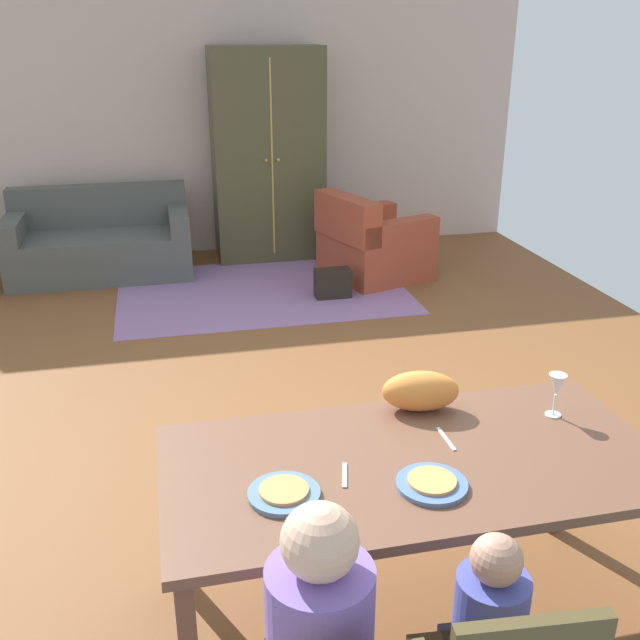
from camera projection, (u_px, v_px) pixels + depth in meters
ground_plane at (280, 386)px, 4.89m from camera, size 6.41×6.72×0.02m
back_wall at (221, 122)px, 7.47m from camera, size 6.41×0.10×2.70m
dining_table at (413, 475)px, 2.70m from camera, size 1.86×0.90×0.76m
plate_near_man at (284, 494)px, 2.45m from camera, size 0.25×0.25×0.02m
pizza_near_man at (284, 490)px, 2.45m from camera, size 0.17×0.17×0.01m
plate_near_child at (432, 484)px, 2.50m from camera, size 0.25×0.25×0.02m
pizza_near_child at (432, 481)px, 2.50m from camera, size 0.17×0.17×0.01m
wine_glass at (557, 387)px, 2.92m from camera, size 0.07×0.07×0.19m
fork at (345, 475)px, 2.57m from camera, size 0.05×0.15×0.01m
knife at (446, 439)px, 2.79m from camera, size 0.02×0.17×0.01m
cat at (420, 391)px, 2.99m from camera, size 0.34×0.22×0.17m
area_rug at (262, 291)px, 6.64m from camera, size 2.60×1.80×0.01m
couch at (101, 244)px, 7.01m from camera, size 1.69×0.86×0.82m
armchair at (371, 245)px, 6.92m from camera, size 1.08×1.08×0.82m
armoire at (268, 156)px, 7.31m from camera, size 1.10×0.59×2.10m
handbag at (333, 283)px, 6.45m from camera, size 0.32×0.16×0.26m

